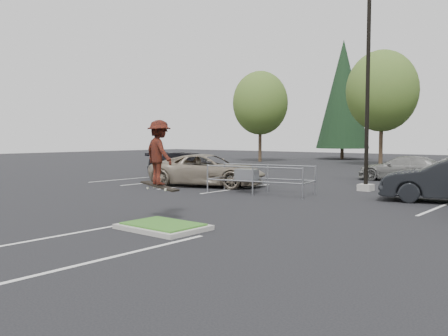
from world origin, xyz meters
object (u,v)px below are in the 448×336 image
Objects in this scene: conif_a at (343,94)px; skateboarder at (159,153)px; cart_corral at (250,175)px; car_l_tan at (206,170)px; car_l_black at (190,165)px; decid_b at (382,94)px; car_far_silver at (403,168)px; light_pole at (368,89)px; decid_a at (260,105)px.

conif_a is 41.37m from skateboarder.
cart_corral is 3.61m from car_l_tan.
car_l_tan is at bearing -76.32° from conif_a.
car_l_black is (-3.55, 2.54, -0.02)m from car_l_tan.
decid_b is 2.02× the size of car_far_silver.
conif_a reaches higher than car_l_tan.
car_l_black is at bearing 142.48° from cart_corral.
conif_a is at bearing -0.60° from car_l_black.
light_pole is at bearing -70.65° from decid_b.
decid_a reaches higher than car_l_black.
conif_a is at bearing 130.17° from decid_b.
car_l_black is (4.00, -28.50, -6.33)m from conif_a.
car_l_tan is 11.18m from car_far_silver.
decid_b is at bearing -65.79° from skateboarder.
light_pole is at bearing -86.53° from car_l_tan.
decid_b is 1.70× the size of car_l_tan.
skateboarder is at bearing -98.79° from light_pole.
decid_a is 22.31m from car_far_silver.
car_far_silver is (-0.38, 6.00, -3.87)m from light_pole.
cart_corral is 0.81× the size of car_l_tan.
skateboarder is 9.61m from car_l_tan.
light_pole is 2.20× the size of cart_corral.
car_l_black is at bearing -101.84° from decid_b.
light_pole is 31.63m from conif_a.
decid_b is 22.21m from car_l_tan.
decid_b reaches higher than car_l_black.
light_pole is 25.86m from decid_a.
light_pole is at bearing 39.12° from cart_corral.
decid_b reaches higher than car_far_silver.
decid_b is (-6.51, 18.53, 1.48)m from light_pole.
skateboarder is at bearing -71.83° from conif_a.
conif_a is 2.82× the size of cart_corral.
cart_corral is (15.02, -22.12, -4.80)m from decid_a.
light_pole is at bearing -95.87° from car_l_black.
decid_a is 1.68× the size of car_l_black.
decid_b is 30.20m from skateboarder.
cart_corral is at bearing -55.83° from decid_a.
conif_a is 29.47m from car_l_black.
car_l_tan is at bearing -43.52° from car_far_silver.
cart_corral is (11.01, -32.09, -6.31)m from conif_a.
conif_a is at bearing 117.38° from light_pole.
cart_corral is 7.88m from car_l_black.
decid_b is at bearing 2.39° from decid_a.
skateboarder is at bearing -59.93° from decid_a.
cart_corral is at bearing -60.51° from skateboarder.
decid_a reaches higher than cart_corral.
car_l_tan reaches higher than cart_corral.
skateboarder is at bearing -148.63° from car_l_black.
light_pole reaches higher than car_far_silver.
skateboarder is 0.39× the size of car_l_black.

